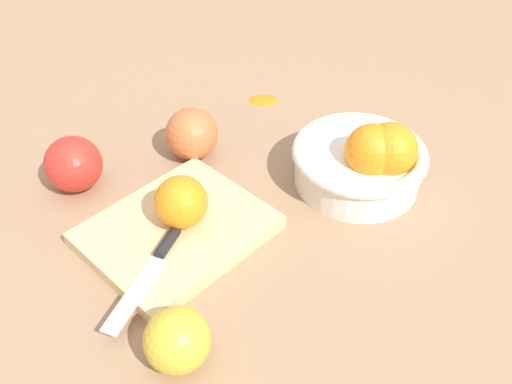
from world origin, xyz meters
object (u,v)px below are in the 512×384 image
Objects in this scene: knife at (154,264)px; apple_back_right at (177,340)px; bowl at (364,160)px; cutting_board at (177,230)px; apple_front_right at (73,164)px; apple_front_left at (192,134)px; orange_on_board at (181,202)px.

apple_back_right reaches higher than knife.
knife is at bearing -5.60° from bowl.
apple_front_right is (0.06, -0.17, 0.03)m from cutting_board.
knife is at bearing 90.07° from apple_front_right.
apple_front_right is 0.32m from apple_back_right.
apple_back_right is at bearing 58.67° from cutting_board.
bowl is at bearing 164.18° from cutting_board.
bowl is 0.25m from apple_front_left.
bowl is at bearing -167.29° from apple_back_right.
apple_front_left is (-0.17, -0.17, 0.01)m from knife.
bowl is 0.40m from apple_front_right.
bowl is 0.26m from orange_on_board.
apple_front_right is (0.07, -0.17, -0.01)m from orange_on_board.
bowl reaches higher than apple_back_right.
cutting_board is at bearing -1.55° from orange_on_board.
apple_front_right reaches higher than cutting_board.
cutting_board is 0.07m from knife.
bowl is 2.38× the size of apple_front_right.
knife is at bearing 32.30° from orange_on_board.
cutting_board is at bearing -142.83° from knife.
bowl reaches higher than cutting_board.
orange_on_board is (-0.01, 0.00, 0.04)m from cutting_board.
orange_on_board is (0.25, -0.07, 0.01)m from bowl.
apple_back_right is at bearing 71.49° from knife.
knife is at bearing 45.90° from apple_front_left.
bowl is 2.72× the size of apple_back_right.
orange_on_board is 0.08m from knife.
apple_front_left is 0.99× the size of apple_front_right.
apple_front_left is 0.17m from apple_front_right.
apple_back_right is at bearing 83.51° from apple_front_right.
orange_on_board is 0.18m from apple_front_right.
apple_back_right is (0.04, 0.11, 0.01)m from knife.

